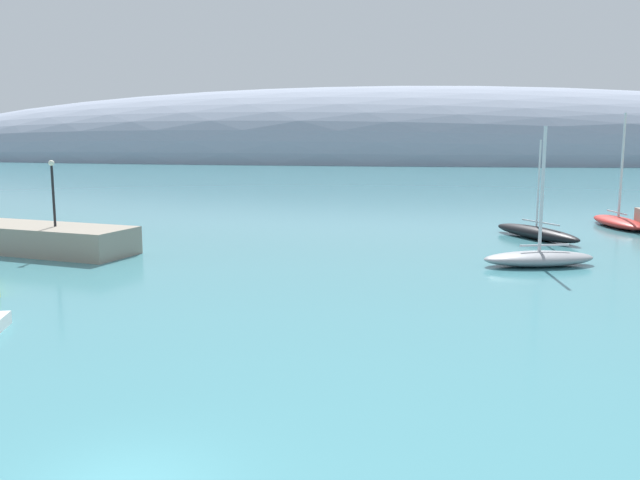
{
  "coord_description": "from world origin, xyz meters",
  "views": [
    {
      "loc": [
        6.3,
        -12.21,
        7.44
      ],
      "look_at": [
        -0.35,
        27.7,
        1.05
      ],
      "focal_mm": 37.23,
      "sensor_mm": 36.0,
      "label": 1
    }
  ],
  "objects": [
    {
      "name": "sailboat_grey_mid_mooring",
      "position": [
        12.58,
        26.92,
        0.5
      ],
      "size": [
        6.97,
        4.18,
        7.97
      ],
      "rotation": [
        0.0,
        0.0,
        3.44
      ],
      "color": "gray",
      "rests_on": "water"
    },
    {
      "name": "harbor_lamp_post",
      "position": [
        -17.1,
        26.07,
        4.33
      ],
      "size": [
        0.36,
        0.36,
        4.18
      ],
      "color": "black",
      "rests_on": "breakwater_rocks"
    },
    {
      "name": "sailboat_red_outer_mooring",
      "position": [
        21.6,
        45.07,
        0.51
      ],
      "size": [
        3.71,
        7.95,
        9.26
      ],
      "rotation": [
        0.0,
        0.0,
        4.89
      ],
      "color": "red",
      "rests_on": "water"
    },
    {
      "name": "sailboat_black_near_shore",
      "position": [
        13.98,
        37.39,
        0.49
      ],
      "size": [
        5.97,
        8.0,
        7.15
      ],
      "rotation": [
        0.0,
        0.0,
        2.14
      ],
      "color": "black",
      "rests_on": "water"
    },
    {
      "name": "distant_ridge",
      "position": [
        -8.58,
        185.57,
        0.0
      ],
      "size": [
        327.7,
        66.26,
        43.17
      ],
      "primitive_type": "ellipsoid",
      "color": "#8E99AD",
      "rests_on": "ground"
    },
    {
      "name": "breakwater_rocks",
      "position": [
        -20.34,
        26.78,
        0.87
      ],
      "size": [
        17.2,
        7.45,
        1.75
      ],
      "primitive_type": "cube",
      "rotation": [
        0.0,
        0.0,
        -0.21
      ],
      "color": "gray",
      "rests_on": "ground"
    }
  ]
}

